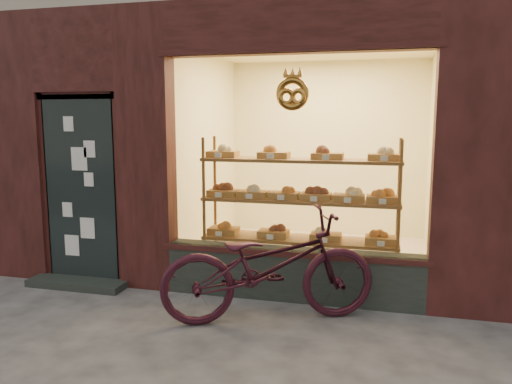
# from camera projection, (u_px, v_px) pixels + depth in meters

# --- Properties ---
(display_shelf) EXTENTS (2.20, 0.45, 1.70)m
(display_shelf) POSITION_uv_depth(u_px,v_px,m) (300.00, 211.00, 5.61)
(display_shelf) COLOR #552E17
(display_shelf) RESTS_ON ground
(bicycle) EXTENTS (2.15, 1.45, 1.07)m
(bicycle) POSITION_uv_depth(u_px,v_px,m) (269.00, 266.00, 4.69)
(bicycle) COLOR #33101C
(bicycle) RESTS_ON ground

